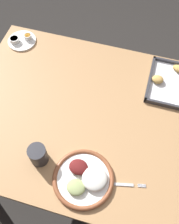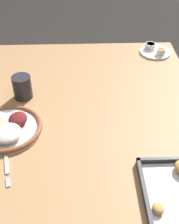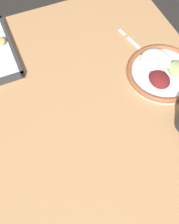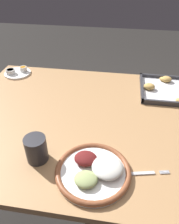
{
  "view_description": "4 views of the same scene",
  "coord_description": "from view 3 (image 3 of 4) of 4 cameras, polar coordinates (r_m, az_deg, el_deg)",
  "views": [
    {
      "loc": [
        0.2,
        -0.6,
        1.83
      ],
      "look_at": [
        0.03,
        0.0,
        0.74
      ],
      "focal_mm": 42.0,
      "sensor_mm": 36.0,
      "label": 1
    },
    {
      "loc": [
        0.96,
        -0.03,
        1.51
      ],
      "look_at": [
        0.03,
        0.0,
        0.74
      ],
      "focal_mm": 50.0,
      "sensor_mm": 36.0,
      "label": 2
    },
    {
      "loc": [
        -0.46,
        0.21,
        1.58
      ],
      "look_at": [
        0.03,
        0.0,
        0.74
      ],
      "focal_mm": 50.0,
      "sensor_mm": 36.0,
      "label": 3
    },
    {
      "loc": [
        0.15,
        -0.79,
        1.34
      ],
      "look_at": [
        0.03,
        0.0,
        0.74
      ],
      "focal_mm": 35.0,
      "sensor_mm": 36.0,
      "label": 4
    }
  ],
  "objects": [
    {
      "name": "ground_plane",
      "position": [
        1.66,
        0.37,
        -14.56
      ],
      "size": [
        8.0,
        8.0,
        0.0
      ],
      "primitive_type": "plane",
      "color": "#282623"
    },
    {
      "name": "dining_table",
      "position": [
        1.09,
        0.55,
        -4.6
      ],
      "size": [
        1.21,
        0.94,
        0.71
      ],
      "color": "#AD7F51",
      "rests_on": "ground_plane"
    },
    {
      "name": "dinner_plate",
      "position": [
        1.14,
        13.22,
        7.31
      ],
      "size": [
        0.26,
        0.26,
        0.05
      ],
      "color": "white",
      "rests_on": "dining_table"
    },
    {
      "name": "fork",
      "position": [
        1.23,
        8.6,
        11.88
      ],
      "size": [
        0.19,
        0.05,
        0.0
      ],
      "rotation": [
        0.0,
        0.0,
        0.22
      ],
      "color": "silver",
      "rests_on": "dining_table"
    }
  ]
}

